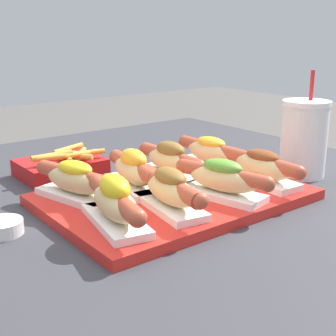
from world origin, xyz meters
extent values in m
cube|color=red|center=(0.06, -0.11, 0.75)|extent=(0.45, 0.31, 0.02)
cube|color=white|center=(-0.10, -0.18, 0.77)|extent=(0.09, 0.16, 0.01)
ellipsoid|color=#DBB77A|center=(-0.10, -0.18, 0.79)|extent=(0.07, 0.14, 0.04)
cylinder|color=#AD472D|center=(-0.10, -0.18, 0.80)|extent=(0.06, 0.17, 0.03)
sphere|color=#AD472D|center=(-0.12, -0.26, 0.80)|extent=(0.03, 0.03, 0.03)
sphere|color=#AD472D|center=(-0.08, -0.09, 0.80)|extent=(0.03, 0.03, 0.03)
ellipsoid|color=yellow|center=(-0.10, -0.18, 0.82)|extent=(0.05, 0.08, 0.04)
cube|color=white|center=(0.00, -0.18, 0.77)|extent=(0.08, 0.16, 0.01)
ellipsoid|color=#DBB77A|center=(0.00, -0.18, 0.79)|extent=(0.07, 0.14, 0.04)
cylinder|color=#AD472D|center=(0.00, -0.18, 0.80)|extent=(0.05, 0.17, 0.03)
sphere|color=#AD472D|center=(-0.01, -0.26, 0.80)|extent=(0.03, 0.03, 0.03)
sphere|color=#AD472D|center=(0.02, -0.09, 0.80)|extent=(0.03, 0.03, 0.03)
ellipsoid|color=brown|center=(0.00, -0.18, 0.82)|extent=(0.05, 0.08, 0.03)
cube|color=white|center=(0.11, -0.19, 0.77)|extent=(0.09, 0.16, 0.01)
ellipsoid|color=#DBB77A|center=(0.11, -0.19, 0.79)|extent=(0.08, 0.14, 0.04)
cylinder|color=#AD472D|center=(0.11, -0.19, 0.80)|extent=(0.06, 0.17, 0.03)
sphere|color=#AD472D|center=(0.13, -0.27, 0.80)|extent=(0.03, 0.03, 0.03)
sphere|color=#AD472D|center=(0.09, -0.10, 0.80)|extent=(0.03, 0.03, 0.03)
ellipsoid|color=#5B992D|center=(0.11, -0.19, 0.82)|extent=(0.06, 0.08, 0.02)
cube|color=white|center=(0.22, -0.18, 0.77)|extent=(0.06, 0.15, 0.01)
ellipsoid|color=#DBB77A|center=(0.22, -0.18, 0.79)|extent=(0.05, 0.13, 0.04)
cylinder|color=#AD472D|center=(0.22, -0.18, 0.80)|extent=(0.03, 0.17, 0.03)
sphere|color=#AD472D|center=(0.22, -0.26, 0.80)|extent=(0.03, 0.03, 0.03)
sphere|color=#AD472D|center=(0.22, -0.09, 0.80)|extent=(0.03, 0.03, 0.03)
ellipsoid|color=brown|center=(0.22, -0.18, 0.81)|extent=(0.04, 0.07, 0.02)
cube|color=white|center=(-0.09, -0.04, 0.77)|extent=(0.09, 0.16, 0.01)
ellipsoid|color=#DBB77A|center=(-0.09, -0.04, 0.79)|extent=(0.08, 0.14, 0.04)
cylinder|color=#AD472D|center=(-0.09, -0.04, 0.80)|extent=(0.07, 0.17, 0.03)
sphere|color=#AD472D|center=(-0.07, -0.12, 0.80)|extent=(0.03, 0.03, 0.03)
sphere|color=#AD472D|center=(-0.11, 0.04, 0.80)|extent=(0.03, 0.03, 0.03)
ellipsoid|color=yellow|center=(-0.09, -0.04, 0.82)|extent=(0.06, 0.08, 0.02)
cube|color=white|center=(0.01, -0.05, 0.77)|extent=(0.08, 0.16, 0.01)
ellipsoid|color=#DBB77A|center=(0.01, -0.05, 0.79)|extent=(0.07, 0.14, 0.04)
cylinder|color=#AD472D|center=(0.01, -0.05, 0.80)|extent=(0.05, 0.17, 0.03)
sphere|color=#AD472D|center=(0.00, -0.14, 0.80)|extent=(0.03, 0.03, 0.03)
sphere|color=#AD472D|center=(0.03, 0.03, 0.80)|extent=(0.03, 0.03, 0.03)
ellipsoid|color=gold|center=(0.01, -0.05, 0.82)|extent=(0.05, 0.08, 0.03)
cube|color=white|center=(0.11, -0.04, 0.77)|extent=(0.06, 0.15, 0.01)
ellipsoid|color=#DBB77A|center=(0.11, -0.04, 0.79)|extent=(0.05, 0.13, 0.04)
cylinder|color=#AD472D|center=(0.11, -0.04, 0.80)|extent=(0.03, 0.17, 0.03)
sphere|color=#AD472D|center=(0.11, -0.12, 0.80)|extent=(0.03, 0.03, 0.03)
sphere|color=#AD472D|center=(0.11, 0.04, 0.80)|extent=(0.03, 0.03, 0.03)
ellipsoid|color=brown|center=(0.11, -0.04, 0.82)|extent=(0.04, 0.07, 0.03)
cube|color=white|center=(0.22, -0.04, 0.77)|extent=(0.06, 0.15, 0.01)
ellipsoid|color=#DBB77A|center=(0.22, -0.04, 0.79)|extent=(0.05, 0.13, 0.04)
cylinder|color=#AD472D|center=(0.22, -0.04, 0.80)|extent=(0.03, 0.17, 0.03)
sphere|color=#AD472D|center=(0.22, -0.12, 0.80)|extent=(0.03, 0.03, 0.03)
sphere|color=#AD472D|center=(0.22, 0.05, 0.80)|extent=(0.03, 0.03, 0.03)
ellipsoid|color=gold|center=(0.22, -0.04, 0.81)|extent=(0.04, 0.07, 0.02)
cylinder|color=silver|center=(-0.23, -0.07, 0.75)|extent=(0.06, 0.06, 0.02)
cylinder|color=yellow|center=(-0.23, -0.07, 0.76)|extent=(0.05, 0.05, 0.01)
cylinder|color=white|center=(0.37, -0.15, 0.82)|extent=(0.09, 0.09, 0.15)
cylinder|color=white|center=(0.37, -0.15, 0.90)|extent=(0.10, 0.10, 0.01)
cylinder|color=red|center=(0.38, -0.15, 0.93)|extent=(0.01, 0.01, 0.06)
cube|color=#B21919|center=(-0.03, 0.16, 0.76)|extent=(0.17, 0.13, 0.03)
cylinder|color=gold|center=(-0.07, 0.13, 0.79)|extent=(0.06, 0.02, 0.01)
cylinder|color=gold|center=(0.01, 0.15, 0.79)|extent=(0.05, 0.07, 0.01)
cylinder|color=gold|center=(-0.01, 0.16, 0.79)|extent=(0.05, 0.05, 0.01)
cylinder|color=gold|center=(-0.01, 0.17, 0.79)|extent=(0.08, 0.04, 0.01)
cylinder|color=gold|center=(0.02, 0.12, 0.79)|extent=(0.07, 0.03, 0.01)
cylinder|color=gold|center=(-0.02, 0.15, 0.79)|extent=(0.04, 0.08, 0.01)
cylinder|color=gold|center=(-0.02, 0.12, 0.79)|extent=(0.08, 0.02, 0.01)
cylinder|color=gold|center=(-0.01, 0.13, 0.79)|extent=(0.06, 0.07, 0.01)
cylinder|color=gold|center=(0.01, 0.12, 0.79)|extent=(0.06, 0.01, 0.01)
cylinder|color=gold|center=(-0.06, 0.13, 0.80)|extent=(0.09, 0.01, 0.01)
camera|label=1|loc=(-0.43, -0.73, 1.03)|focal=50.00mm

